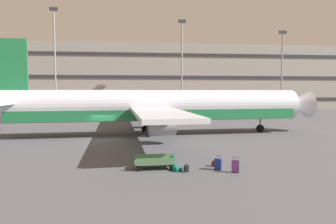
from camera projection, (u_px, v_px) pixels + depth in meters
ground_plane at (103, 139)px, 31.16m from camera, size 600.00×600.00×0.00m
terminal_structure at (124, 78)px, 84.92m from camera, size 151.60×17.41×17.43m
airliner at (154, 107)px, 34.05m from camera, size 39.11×31.68×10.47m
light_mast_left at (55, 53)px, 67.63m from camera, size 1.80×0.50×23.82m
light_mast_center_left at (182, 59)px, 70.80m from camera, size 1.80×0.50×21.81m
light_mast_center_right at (282, 65)px, 73.52m from camera, size 1.80×0.50×19.80m
suitcase_red at (218, 164)px, 18.92m from camera, size 0.52×0.47×0.90m
suitcase_orange at (173, 160)px, 20.16m from camera, size 0.34×0.45×0.81m
suitcase_small at (236, 166)px, 18.29m from camera, size 0.51×0.40×0.99m
suitcase_large at (177, 168)px, 18.75m from camera, size 0.69×0.80×0.28m
backpack_laid_flat at (213, 163)px, 19.82m from camera, size 0.31×0.41×0.47m
backpack_purple at (186, 168)px, 18.40m from camera, size 0.42×0.31×0.55m
baggage_cart at (155, 162)px, 19.26m from camera, size 3.32×1.39×0.82m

